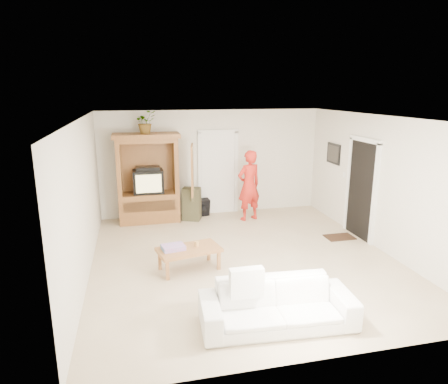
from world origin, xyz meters
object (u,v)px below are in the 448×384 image
Objects in this scene: man at (249,186)px; sofa at (277,305)px; coffee_table at (189,251)px; armoire at (149,184)px.

man reaches higher than sofa.
sofa reaches higher than coffee_table.
coffee_table is (-0.90, 1.97, 0.05)m from sofa.
man is 0.83× the size of sofa.
armoire is 2.36m from man.
man is at bearing 82.09° from sofa.
armoire is 1.80× the size of coffee_table.
man is at bearing 41.39° from coffee_table.
coffee_table is at bearing -79.79° from armoire.
armoire is 1.03× the size of sofa.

